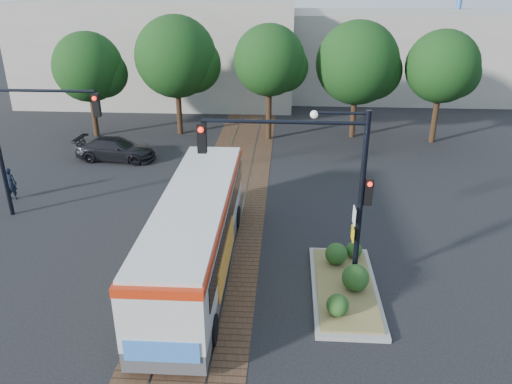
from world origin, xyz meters
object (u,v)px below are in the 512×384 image
traffic_island (345,281)px  signal_pole_main (323,174)px  signal_pole_left (21,132)px  officer (10,184)px  city_bus (196,229)px  parked_car (116,149)px

traffic_island → signal_pole_main: 3.95m
signal_pole_main → traffic_island: bearing=-5.4°
traffic_island → signal_pole_left: (-13.19, 4.89, 3.54)m
traffic_island → officer: officer is taller
traffic_island → signal_pole_left: size_ratio=0.87×
signal_pole_main → officer: size_ratio=3.79×
city_bus → officer: (-9.91, 5.53, -0.84)m
traffic_island → parked_car: 17.15m
parked_car → signal_pole_left: bearing=175.2°
signal_pole_left → signal_pole_main: bearing=-21.4°
traffic_island → signal_pole_main: signal_pole_main is taller
signal_pole_left → parked_car: signal_pole_left is taller
signal_pole_main → officer: bearing=155.6°
signal_pole_main → signal_pole_left: bearing=158.6°
signal_pole_left → officer: (-1.95, 1.63, -3.07)m
traffic_island → officer: bearing=156.7°
parked_car → officer: bearing=155.7°
city_bus → traffic_island: size_ratio=2.11×
city_bus → signal_pole_main: (4.27, -0.90, 2.52)m
signal_pole_main → signal_pole_left: 13.14m
officer → parked_car: officer is taller
city_bus → officer: city_bus is taller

